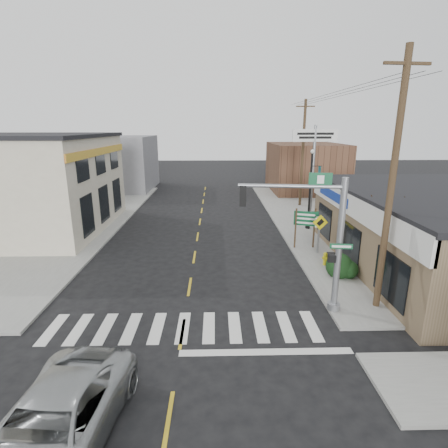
{
  "coord_description": "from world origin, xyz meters",
  "views": [
    {
      "loc": [
        1.29,
        -11.57,
        7.5
      ],
      "look_at": [
        1.71,
        5.25,
        2.8
      ],
      "focal_mm": 28.0,
      "sensor_mm": 36.0,
      "label": 1
    }
  ],
  "objects_px": {
    "suv": "(53,426)",
    "fire_hydrant": "(325,258)",
    "bare_tree": "(387,202)",
    "utility_pole_far": "(303,153)",
    "utility_pole_near": "(392,184)",
    "dance_center_sign": "(314,150)",
    "traffic_signal_pole": "(324,232)",
    "guide_sign": "(305,222)",
    "lamp_post": "(311,184)"
  },
  "relations": [
    {
      "from": "suv",
      "to": "fire_hydrant",
      "type": "bearing_deg",
      "value": 54.47
    },
    {
      "from": "bare_tree",
      "to": "utility_pole_far",
      "type": "xyz_separation_m",
      "value": [
        -0.17,
        16.64,
        1.19
      ]
    },
    {
      "from": "fire_hydrant",
      "to": "utility_pole_near",
      "type": "height_order",
      "value": "utility_pole_near"
    },
    {
      "from": "suv",
      "to": "dance_center_sign",
      "type": "xyz_separation_m",
      "value": [
        11.54,
        20.87,
        4.96
      ]
    },
    {
      "from": "traffic_signal_pole",
      "to": "dance_center_sign",
      "type": "height_order",
      "value": "dance_center_sign"
    },
    {
      "from": "traffic_signal_pole",
      "to": "guide_sign",
      "type": "xyz_separation_m",
      "value": [
        1.34,
        7.73,
        -1.75
      ]
    },
    {
      "from": "traffic_signal_pole",
      "to": "guide_sign",
      "type": "height_order",
      "value": "traffic_signal_pole"
    },
    {
      "from": "fire_hydrant",
      "to": "utility_pole_far",
      "type": "bearing_deg",
      "value": 81.83
    },
    {
      "from": "fire_hydrant",
      "to": "bare_tree",
      "type": "xyz_separation_m",
      "value": [
        2.36,
        -1.38,
        3.42
      ]
    },
    {
      "from": "guide_sign",
      "to": "fire_hydrant",
      "type": "relative_size",
      "value": 3.42
    },
    {
      "from": "fire_hydrant",
      "to": "utility_pole_near",
      "type": "bearing_deg",
      "value": -79.74
    },
    {
      "from": "utility_pole_far",
      "to": "suv",
      "type": "bearing_deg",
      "value": -108.4
    },
    {
      "from": "guide_sign",
      "to": "fire_hydrant",
      "type": "distance_m",
      "value": 3.19
    },
    {
      "from": "traffic_signal_pole",
      "to": "lamp_post",
      "type": "distance_m",
      "value": 12.34
    },
    {
      "from": "suv",
      "to": "utility_pole_far",
      "type": "xyz_separation_m",
      "value": [
        12.05,
        26.45,
        4.38
      ]
    },
    {
      "from": "guide_sign",
      "to": "traffic_signal_pole",
      "type": "bearing_deg",
      "value": -79.94
    },
    {
      "from": "traffic_signal_pole",
      "to": "dance_center_sign",
      "type": "bearing_deg",
      "value": 83.86
    },
    {
      "from": "fire_hydrant",
      "to": "lamp_post",
      "type": "relative_size",
      "value": 0.13
    },
    {
      "from": "utility_pole_far",
      "to": "lamp_post",
      "type": "bearing_deg",
      "value": -92.65
    },
    {
      "from": "fire_hydrant",
      "to": "lamp_post",
      "type": "bearing_deg",
      "value": 82.46
    },
    {
      "from": "fire_hydrant",
      "to": "bare_tree",
      "type": "bearing_deg",
      "value": -30.26
    },
    {
      "from": "suv",
      "to": "lamp_post",
      "type": "xyz_separation_m",
      "value": [
        10.81,
        18.38,
        2.74
      ]
    },
    {
      "from": "guide_sign",
      "to": "dance_center_sign",
      "type": "relative_size",
      "value": 0.34
    },
    {
      "from": "suv",
      "to": "utility_pole_far",
      "type": "distance_m",
      "value": 29.4
    },
    {
      "from": "lamp_post",
      "to": "utility_pole_far",
      "type": "relative_size",
      "value": 0.6
    },
    {
      "from": "utility_pole_near",
      "to": "utility_pole_far",
      "type": "distance_m",
      "value": 19.87
    },
    {
      "from": "suv",
      "to": "fire_hydrant",
      "type": "relative_size",
      "value": 7.47
    },
    {
      "from": "suv",
      "to": "bare_tree",
      "type": "distance_m",
      "value": 15.99
    },
    {
      "from": "traffic_signal_pole",
      "to": "bare_tree",
      "type": "xyz_separation_m",
      "value": [
        4.15,
        3.45,
        0.43
      ]
    },
    {
      "from": "traffic_signal_pole",
      "to": "lamp_post",
      "type": "bearing_deg",
      "value": 84.49
    },
    {
      "from": "suv",
      "to": "lamp_post",
      "type": "distance_m",
      "value": 21.5
    },
    {
      "from": "suv",
      "to": "fire_hydrant",
      "type": "xyz_separation_m",
      "value": [
        9.86,
        11.19,
        -0.24
      ]
    },
    {
      "from": "traffic_signal_pole",
      "to": "lamp_post",
      "type": "xyz_separation_m",
      "value": [
        2.74,
        12.03,
        -0.02
      ]
    },
    {
      "from": "utility_pole_far",
      "to": "dance_center_sign",
      "type": "bearing_deg",
      "value": -89.09
    },
    {
      "from": "utility_pole_near",
      "to": "fire_hydrant",
      "type": "bearing_deg",
      "value": 95.53
    },
    {
      "from": "utility_pole_near",
      "to": "utility_pole_far",
      "type": "height_order",
      "value": "utility_pole_near"
    },
    {
      "from": "traffic_signal_pole",
      "to": "bare_tree",
      "type": "height_order",
      "value": "traffic_signal_pole"
    },
    {
      "from": "traffic_signal_pole",
      "to": "utility_pole_near",
      "type": "height_order",
      "value": "utility_pole_near"
    },
    {
      "from": "guide_sign",
      "to": "fire_hydrant",
      "type": "bearing_deg",
      "value": -61.33
    },
    {
      "from": "utility_pole_near",
      "to": "utility_pole_far",
      "type": "xyz_separation_m",
      "value": [
        1.37,
        19.82,
        -0.22
      ]
    },
    {
      "from": "guide_sign",
      "to": "utility_pole_near",
      "type": "xyz_separation_m",
      "value": [
        1.27,
        -7.45,
        3.58
      ]
    },
    {
      "from": "fire_hydrant",
      "to": "dance_center_sign",
      "type": "relative_size",
      "value": 0.1
    },
    {
      "from": "bare_tree",
      "to": "utility_pole_far",
      "type": "distance_m",
      "value": 16.69
    },
    {
      "from": "dance_center_sign",
      "to": "utility_pole_near",
      "type": "bearing_deg",
      "value": -96.37
    },
    {
      "from": "suv",
      "to": "lamp_post",
      "type": "height_order",
      "value": "lamp_post"
    },
    {
      "from": "suv",
      "to": "dance_center_sign",
      "type": "height_order",
      "value": "dance_center_sign"
    },
    {
      "from": "bare_tree",
      "to": "utility_pole_near",
      "type": "xyz_separation_m",
      "value": [
        -1.54,
        -3.17,
        1.41
      ]
    },
    {
      "from": "lamp_post",
      "to": "bare_tree",
      "type": "bearing_deg",
      "value": -85.25
    },
    {
      "from": "guide_sign",
      "to": "dance_center_sign",
      "type": "xyz_separation_m",
      "value": [
        2.14,
        6.78,
        3.94
      ]
    },
    {
      "from": "guide_sign",
      "to": "utility_pole_near",
      "type": "height_order",
      "value": "utility_pole_near"
    }
  ]
}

